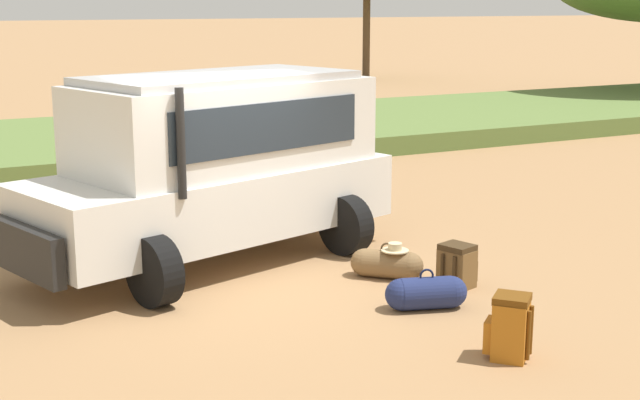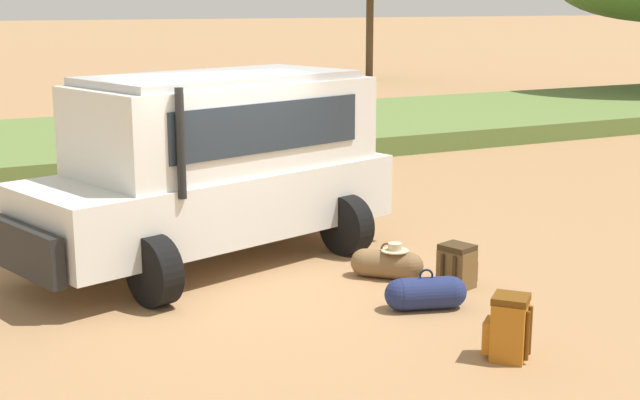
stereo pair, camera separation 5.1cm
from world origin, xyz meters
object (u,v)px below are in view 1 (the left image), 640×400
at_px(backpack_beside_front_wheel, 457,266).
at_px(duffel_bag_low_black_case, 387,264).
at_px(backpack_cluster_center, 509,328).
at_px(duffel_bag_soft_canvas, 426,293).
at_px(safari_vehicle, 216,163).

relative_size(backpack_beside_front_wheel, duffel_bag_low_black_case, 0.70).
bearing_deg(backpack_beside_front_wheel, backpack_cluster_center, -113.13).
height_order(backpack_beside_front_wheel, duffel_bag_low_black_case, backpack_beside_front_wheel).
relative_size(backpack_beside_front_wheel, duffel_bag_soft_canvas, 0.58).
bearing_deg(backpack_beside_front_wheel, duffel_bag_soft_canvas, -147.51).
bearing_deg(backpack_cluster_center, safari_vehicle, 105.93).
relative_size(backpack_beside_front_wheel, backpack_cluster_center, 0.83).
bearing_deg(duffel_bag_soft_canvas, duffel_bag_low_black_case, 79.76).
bearing_deg(safari_vehicle, duffel_bag_low_black_case, -47.53).
distance_m(backpack_beside_front_wheel, backpack_cluster_center, 2.21).
bearing_deg(duffel_bag_soft_canvas, backpack_beside_front_wheel, 32.49).
bearing_deg(duffel_bag_low_black_case, backpack_cluster_center, -96.34).
height_order(backpack_cluster_center, duffel_bag_soft_canvas, backpack_cluster_center).
xyz_separation_m(safari_vehicle, duffel_bag_low_black_case, (1.56, -1.70, -1.11)).
distance_m(duffel_bag_low_black_case, duffel_bag_soft_canvas, 1.19).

